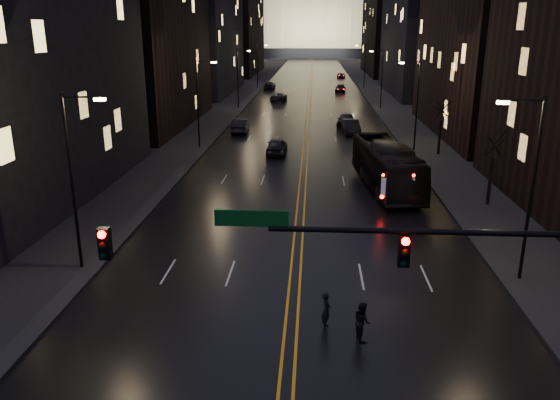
% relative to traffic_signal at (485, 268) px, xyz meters
% --- Properties ---
extents(road, '(20.00, 320.00, 0.02)m').
position_rel_traffic_signal_xyz_m(road, '(-5.91, 130.00, -5.09)').
color(road, black).
rests_on(road, ground).
extents(sidewalk_left, '(8.00, 320.00, 0.16)m').
position_rel_traffic_signal_xyz_m(sidewalk_left, '(-19.91, 130.00, -5.02)').
color(sidewalk_left, black).
rests_on(sidewalk_left, ground).
extents(sidewalk_right, '(8.00, 320.00, 0.16)m').
position_rel_traffic_signal_xyz_m(sidewalk_right, '(8.09, 130.00, -5.02)').
color(sidewalk_right, black).
rests_on(sidewalk_right, ground).
extents(center_line, '(0.62, 320.00, 0.01)m').
position_rel_traffic_signal_xyz_m(center_line, '(-5.91, 130.00, -5.08)').
color(center_line, orange).
rests_on(center_line, road).
extents(building_left_mid, '(12.00, 30.00, 28.00)m').
position_rel_traffic_signal_xyz_m(building_left_mid, '(-26.91, 54.00, 8.90)').
color(building_left_mid, black).
rests_on(building_left_mid, ground).
extents(building_left_far, '(12.00, 34.00, 20.00)m').
position_rel_traffic_signal_xyz_m(building_left_far, '(-26.91, 92.00, 4.90)').
color(building_left_far, black).
rests_on(building_left_far, ground).
extents(building_left_dist, '(12.00, 40.00, 24.00)m').
position_rel_traffic_signal_xyz_m(building_left_dist, '(-26.91, 140.00, 6.90)').
color(building_left_dist, black).
rests_on(building_left_dist, ground).
extents(building_right_mid, '(12.00, 34.00, 26.00)m').
position_rel_traffic_signal_xyz_m(building_right_mid, '(15.09, 92.00, 7.90)').
color(building_right_mid, black).
rests_on(building_right_mid, ground).
extents(building_right_dist, '(12.00, 40.00, 22.00)m').
position_rel_traffic_signal_xyz_m(building_right_dist, '(15.09, 140.00, 5.90)').
color(building_right_dist, black).
rests_on(building_right_dist, ground).
extents(capitol, '(90.00, 50.00, 58.50)m').
position_rel_traffic_signal_xyz_m(capitol, '(-5.91, 250.00, 12.05)').
color(capitol, black).
rests_on(capitol, ground).
extents(traffic_signal, '(17.29, 0.45, 7.00)m').
position_rel_traffic_signal_xyz_m(traffic_signal, '(0.00, 0.00, 0.00)').
color(traffic_signal, black).
rests_on(traffic_signal, ground).
extents(streetlamp_right_near, '(2.13, 0.25, 9.00)m').
position_rel_traffic_signal_xyz_m(streetlamp_right_near, '(4.91, 10.00, -0.02)').
color(streetlamp_right_near, black).
rests_on(streetlamp_right_near, ground).
extents(streetlamp_left_near, '(2.13, 0.25, 9.00)m').
position_rel_traffic_signal_xyz_m(streetlamp_left_near, '(-16.72, 10.00, -0.02)').
color(streetlamp_left_near, black).
rests_on(streetlamp_left_near, ground).
extents(streetlamp_right_mid, '(2.13, 0.25, 9.00)m').
position_rel_traffic_signal_xyz_m(streetlamp_right_mid, '(4.91, 40.00, -0.02)').
color(streetlamp_right_mid, black).
rests_on(streetlamp_right_mid, ground).
extents(streetlamp_left_mid, '(2.13, 0.25, 9.00)m').
position_rel_traffic_signal_xyz_m(streetlamp_left_mid, '(-16.72, 40.00, -0.02)').
color(streetlamp_left_mid, black).
rests_on(streetlamp_left_mid, ground).
extents(streetlamp_right_far, '(2.13, 0.25, 9.00)m').
position_rel_traffic_signal_xyz_m(streetlamp_right_far, '(4.91, 70.00, -0.02)').
color(streetlamp_right_far, black).
rests_on(streetlamp_right_far, ground).
extents(streetlamp_left_far, '(2.13, 0.25, 9.00)m').
position_rel_traffic_signal_xyz_m(streetlamp_left_far, '(-16.72, 70.00, -0.02)').
color(streetlamp_left_far, black).
rests_on(streetlamp_left_far, ground).
extents(streetlamp_right_dist, '(2.13, 0.25, 9.00)m').
position_rel_traffic_signal_xyz_m(streetlamp_right_dist, '(4.91, 100.00, -0.02)').
color(streetlamp_right_dist, black).
rests_on(streetlamp_right_dist, ground).
extents(streetlamp_left_dist, '(2.13, 0.25, 9.00)m').
position_rel_traffic_signal_xyz_m(streetlamp_left_dist, '(-16.72, 100.00, -0.02)').
color(streetlamp_left_dist, black).
rests_on(streetlamp_left_dist, ground).
extents(tree_right_mid, '(2.40, 2.40, 6.65)m').
position_rel_traffic_signal_xyz_m(tree_right_mid, '(7.09, 22.00, -0.58)').
color(tree_right_mid, black).
rests_on(tree_right_mid, ground).
extents(tree_right_far, '(2.40, 2.40, 6.65)m').
position_rel_traffic_signal_xyz_m(tree_right_far, '(7.09, 38.00, -0.58)').
color(tree_right_far, black).
rests_on(tree_right_far, ground).
extents(bus, '(4.41, 12.93, 3.53)m').
position_rel_traffic_signal_xyz_m(bus, '(0.54, 26.22, -3.34)').
color(bus, black).
rests_on(bus, ground).
extents(oncoming_car_a, '(2.01, 4.77, 1.61)m').
position_rel_traffic_signal_xyz_m(oncoming_car_a, '(-8.70, 37.77, -4.30)').
color(oncoming_car_a, black).
rests_on(oncoming_car_a, ground).
extents(oncoming_car_b, '(1.87, 5.08, 1.66)m').
position_rel_traffic_signal_xyz_m(oncoming_car_b, '(-13.85, 49.22, -4.27)').
color(oncoming_car_b, black).
rests_on(oncoming_car_b, ground).
extents(oncoming_car_c, '(2.77, 5.38, 1.45)m').
position_rel_traffic_signal_xyz_m(oncoming_car_c, '(-11.17, 79.73, -4.38)').
color(oncoming_car_c, black).
rests_on(oncoming_car_c, ground).
extents(oncoming_car_d, '(2.38, 5.40, 1.54)m').
position_rel_traffic_signal_xyz_m(oncoming_car_d, '(-14.41, 99.51, -4.33)').
color(oncoming_car_d, black).
rests_on(oncoming_car_d, ground).
extents(receding_car_a, '(2.07, 5.13, 1.66)m').
position_rel_traffic_signal_xyz_m(receding_car_a, '(-0.70, 49.22, -4.27)').
color(receding_car_a, black).
rests_on(receding_car_a, ground).
extents(receding_car_b, '(2.56, 5.02, 1.64)m').
position_rel_traffic_signal_xyz_m(receding_car_b, '(-1.08, 54.71, -4.29)').
color(receding_car_b, black).
rests_on(receding_car_b, ground).
extents(receding_car_c, '(2.39, 4.98, 1.40)m').
position_rel_traffic_signal_xyz_m(receding_car_c, '(0.05, 94.46, -4.40)').
color(receding_car_c, black).
rests_on(receding_car_c, ground).
extents(receding_car_d, '(2.22, 4.52, 1.23)m').
position_rel_traffic_signal_xyz_m(receding_car_d, '(1.66, 127.60, -4.49)').
color(receding_car_d, black).
rests_on(receding_car_d, ground).
extents(pedestrian_a, '(0.47, 0.63, 1.59)m').
position_rel_traffic_signal_xyz_m(pedestrian_a, '(-4.47, 5.00, -4.31)').
color(pedestrian_a, black).
rests_on(pedestrian_a, ground).
extents(pedestrian_b, '(0.63, 0.87, 1.62)m').
position_rel_traffic_signal_xyz_m(pedestrian_b, '(-3.07, 4.22, -4.29)').
color(pedestrian_b, black).
rests_on(pedestrian_b, ground).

